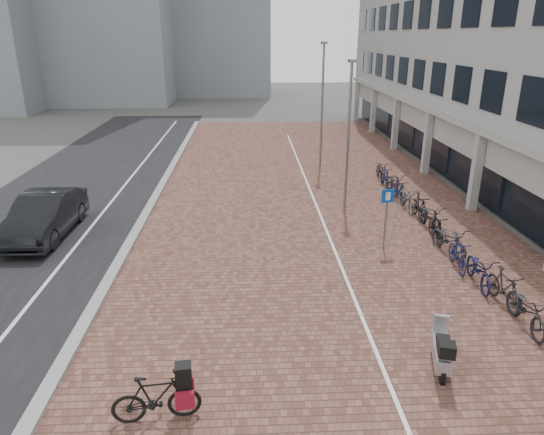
{
  "coord_description": "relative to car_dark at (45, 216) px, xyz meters",
  "views": [
    {
      "loc": [
        -0.76,
        -9.72,
        7.15
      ],
      "look_at": [
        0.0,
        6.0,
        1.3
      ],
      "focal_mm": 32.69,
      "sensor_mm": 36.0,
      "label": 1
    }
  ],
  "objects": [
    {
      "name": "lamp_near",
      "position": [
        11.83,
        2.83,
        2.26
      ],
      "size": [
        0.12,
        0.12,
        6.14
      ],
      "primitive_type": "cylinder",
      "color": "gray",
      "rests_on": "ground"
    },
    {
      "name": "bike_row",
      "position": [
        14.5,
        -0.05,
        -0.29
      ],
      "size": [
        1.14,
        15.8,
        1.05
      ],
      "color": "black",
      "rests_on": "ground"
    },
    {
      "name": "lamp_far",
      "position": [
        11.64,
        9.34,
        2.55
      ],
      "size": [
        0.12,
        0.12,
        6.71
      ],
      "primitive_type": "cylinder",
      "color": "gray",
      "rests_on": "ground"
    },
    {
      "name": "curb",
      "position": [
        3.29,
        4.05,
        -0.74
      ],
      "size": [
        0.35,
        42.0,
        0.14
      ],
      "primitive_type": "cube",
      "color": "gray",
      "rests_on": "ground"
    },
    {
      "name": "office_building",
      "position": [
        21.36,
        8.05,
        7.64
      ],
      "size": [
        8.4,
        40.0,
        15.0
      ],
      "color": "#9D9D98",
      "rests_on": "ground"
    },
    {
      "name": "parking_sign",
      "position": [
        12.33,
        -1.88,
        0.66
      ],
      "size": [
        0.46,
        0.14,
        2.22
      ],
      "rotation": [
        0.0,
        0.0,
        0.21
      ],
      "color": "slate",
      "rests_on": "ground"
    },
    {
      "name": "hero_bike",
      "position": [
        5.76,
        -9.81,
        -0.26
      ],
      "size": [
        1.79,
        0.71,
        1.23
      ],
      "rotation": [
        0.0,
        0.0,
        1.7
      ],
      "color": "black",
      "rests_on": "ground"
    },
    {
      "name": "lane_line",
      "position": [
        1.39,
        4.05,
        -0.78
      ],
      "size": [
        0.12,
        44.0,
        0.0
      ],
      "primitive_type": "cube",
      "color": "white",
      "rests_on": "street_asphalt"
    },
    {
      "name": "ground",
      "position": [
        8.39,
        -7.95,
        -0.81
      ],
      "size": [
        140.0,
        140.0,
        0.0
      ],
      "primitive_type": "plane",
      "color": "#474442",
      "rests_on": "ground"
    },
    {
      "name": "car_dark",
      "position": [
        0.0,
        0.0,
        0.0
      ],
      "size": [
        1.78,
        4.92,
        1.61
      ],
      "primitive_type": "imported",
      "rotation": [
        0.0,
        0.0,
        -0.02
      ],
      "color": "black",
      "rests_on": "ground"
    },
    {
      "name": "plaza_brick",
      "position": [
        10.39,
        4.05,
        -0.8
      ],
      "size": [
        14.5,
        42.0,
        0.04
      ],
      "primitive_type": "cube",
      "color": "brown",
      "rests_on": "ground"
    },
    {
      "name": "parking_line",
      "position": [
        10.59,
        4.05,
        -0.77
      ],
      "size": [
        0.1,
        30.0,
        0.0
      ],
      "primitive_type": "cube",
      "color": "white",
      "rests_on": "plaza_brick"
    },
    {
      "name": "street_asphalt",
      "position": [
        -0.61,
        4.05,
        -0.8
      ],
      "size": [
        8.0,
        50.0,
        0.03
      ],
      "primitive_type": "cube",
      "color": "black",
      "rests_on": "ground"
    },
    {
      "name": "scooter_front",
      "position": [
        11.89,
        -8.48,
        -0.27
      ],
      "size": [
        0.88,
        1.64,
        1.08
      ],
      "primitive_type": null,
      "rotation": [
        0.0,
        0.0,
        -0.26
      ],
      "color": "#A9A9AE",
      "rests_on": "ground"
    }
  ]
}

